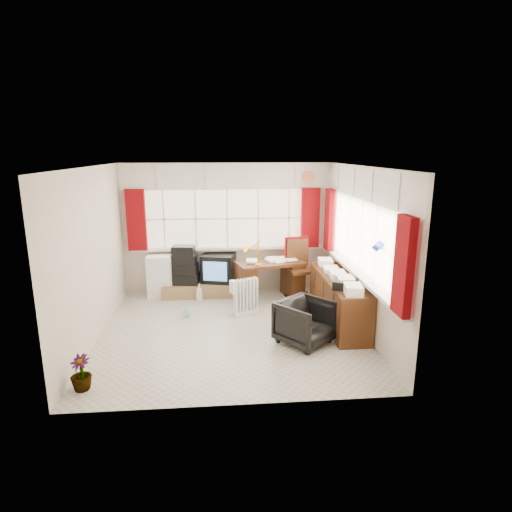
% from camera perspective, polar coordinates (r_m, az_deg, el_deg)
% --- Properties ---
extents(ground, '(4.00, 4.00, 0.00)m').
position_cam_1_polar(ground, '(6.75, -3.25, -9.91)').
color(ground, beige).
rests_on(ground, ground).
extents(room_walls, '(4.00, 4.00, 4.00)m').
position_cam_1_polar(room_walls, '(6.30, -3.44, 2.68)').
color(room_walls, beige).
rests_on(room_walls, ground).
extents(window_back, '(3.70, 0.12, 3.60)m').
position_cam_1_polar(window_back, '(8.31, -3.79, 1.53)').
color(window_back, beige).
rests_on(window_back, room_walls).
extents(window_right, '(0.12, 3.70, 3.60)m').
position_cam_1_polar(window_right, '(6.76, 13.33, -1.72)').
color(window_right, beige).
rests_on(window_right, room_walls).
extents(curtains, '(3.83, 3.83, 1.15)m').
position_cam_1_polar(curtains, '(7.29, 3.64, 3.87)').
color(curtains, maroon).
rests_on(curtains, room_walls).
extents(overhead_cabinets, '(3.98, 3.98, 0.48)m').
position_cam_1_polar(overhead_cabinets, '(7.26, 4.11, 10.14)').
color(overhead_cabinets, white).
rests_on(overhead_cabinets, room_walls).
extents(desk, '(1.34, 0.90, 0.75)m').
position_cam_1_polar(desk, '(8.03, 1.85, -2.93)').
color(desk, '#4F2A12').
rests_on(desk, ground).
extents(desk_lamp, '(0.20, 0.18, 0.47)m').
position_cam_1_polar(desk_lamp, '(7.63, 0.27, 1.15)').
color(desk_lamp, '#E49D09').
rests_on(desk_lamp, desk).
extents(task_chair, '(0.56, 0.58, 1.14)m').
position_cam_1_polar(task_chair, '(8.10, 5.66, -1.31)').
color(task_chair, black).
rests_on(task_chair, ground).
extents(office_chair, '(0.98, 0.98, 0.64)m').
position_cam_1_polar(office_chair, '(6.26, 6.59, -8.76)').
color(office_chair, black).
rests_on(office_chair, ground).
extents(radiator, '(0.46, 0.32, 0.64)m').
position_cam_1_polar(radiator, '(7.25, -1.38, -5.95)').
color(radiator, white).
rests_on(radiator, ground).
extents(credenza, '(0.50, 2.00, 0.85)m').
position_cam_1_polar(credenza, '(7.05, 10.91, -5.64)').
color(credenza, '#4F2A12').
rests_on(credenza, ground).
extents(file_tray, '(0.44, 0.49, 0.13)m').
position_cam_1_polar(file_tray, '(6.45, 11.75, -3.60)').
color(file_tray, black).
rests_on(file_tray, credenza).
extents(tv_bench, '(1.40, 0.50, 0.25)m').
position_cam_1_polar(tv_bench, '(8.32, -7.46, -4.41)').
color(tv_bench, '#94704A').
rests_on(tv_bench, ground).
extents(crt_tv, '(0.71, 0.68, 0.54)m').
position_cam_1_polar(crt_tv, '(8.30, -5.00, -1.54)').
color(crt_tv, black).
rests_on(crt_tv, tv_bench).
extents(hifi_stack, '(0.58, 0.40, 0.74)m').
position_cam_1_polar(hifi_stack, '(8.20, -9.57, -1.40)').
color(hifi_stack, black).
rests_on(hifi_stack, tv_bench).
extents(mini_fridge, '(0.47, 0.48, 0.80)m').
position_cam_1_polar(mini_fridge, '(8.38, -12.62, -2.54)').
color(mini_fridge, white).
rests_on(mini_fridge, ground).
extents(spray_bottle_a, '(0.14, 0.14, 0.32)m').
position_cam_1_polar(spray_bottle_a, '(8.02, -7.58, -4.86)').
color(spray_bottle_a, white).
rests_on(spray_bottle_a, ground).
extents(spray_bottle_b, '(0.10, 0.10, 0.21)m').
position_cam_1_polar(spray_bottle_b, '(7.32, -9.28, -7.23)').
color(spray_bottle_b, '#90D7CA').
rests_on(spray_bottle_b, ground).
extents(flower_vase, '(0.32, 0.32, 0.43)m').
position_cam_1_polar(flower_vase, '(5.53, -22.33, -14.21)').
color(flower_vase, black).
rests_on(flower_vase, ground).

